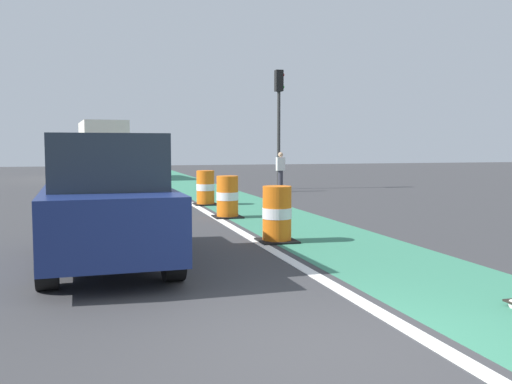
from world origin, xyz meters
The scene contains 10 objects.
ground_plane centered at (0.00, 0.00, 0.00)m, with size 100.00×100.00×0.00m, color #38383A.
bike_lane_strip centered at (2.40, 12.00, 0.00)m, with size 2.50×80.00×0.01m, color #387F60.
lane_divider_stripe centered at (0.90, 12.00, 0.01)m, with size 0.20×80.00×0.01m, color silver.
parked_suv_nearest centered at (-1.97, 4.58, 1.04)m, with size 2.01×4.64×2.04m.
traffic_barrel_front centered at (1.27, 5.81, 0.53)m, with size 0.73×0.73×1.09m.
traffic_barrel_mid centered at (1.20, 9.73, 0.53)m, with size 0.73×0.73×1.09m.
traffic_barrel_back centered at (1.26, 13.03, 0.53)m, with size 0.73×0.73×1.09m.
delivery_truck_down_block centered at (-1.64, 29.74, 1.85)m, with size 2.83×7.75×3.23m.
traffic_light_corner centered at (5.61, 18.76, 3.50)m, with size 0.41×0.32×5.10m.
pedestrian_crossing centered at (5.22, 17.35, 0.86)m, with size 0.34×0.20×1.61m.
Camera 1 is at (-2.15, -4.60, 1.87)m, focal length 39.81 mm.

